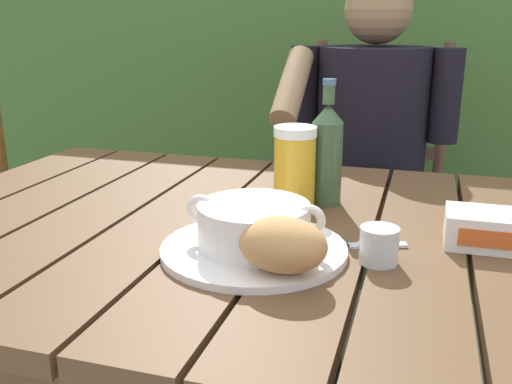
# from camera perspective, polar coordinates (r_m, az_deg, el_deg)

# --- Properties ---
(dining_table) EXTENTS (1.36, 0.95, 0.73)m
(dining_table) POSITION_cam_1_polar(r_m,az_deg,el_deg) (1.08, -0.90, -7.37)
(dining_table) COLOR brown
(dining_table) RESTS_ON ground_plane
(hedge_backdrop) EXTENTS (3.88, 0.86, 1.67)m
(hedge_backdrop) POSITION_cam_1_polar(r_m,az_deg,el_deg) (2.55, 11.78, 11.43)
(hedge_backdrop) COLOR #41682E
(hedge_backdrop) RESTS_ON ground_plane
(chair_near_diner) EXTENTS (0.45, 0.40, 1.02)m
(chair_near_diner) POSITION_cam_1_polar(r_m,az_deg,el_deg) (1.94, 11.46, -1.30)
(chair_near_diner) COLOR brown
(chair_near_diner) RESTS_ON ground_plane
(person_eating) EXTENTS (0.48, 0.47, 1.23)m
(person_eating) POSITION_cam_1_polar(r_m,az_deg,el_deg) (1.69, 11.14, 3.99)
(person_eating) COLOR black
(person_eating) RESTS_ON ground_plane
(serving_plate) EXTENTS (0.30, 0.30, 0.01)m
(serving_plate) POSITION_cam_1_polar(r_m,az_deg,el_deg) (0.91, -0.20, -5.75)
(serving_plate) COLOR white
(serving_plate) RESTS_ON dining_table
(soup_bowl) EXTENTS (0.23, 0.18, 0.08)m
(soup_bowl) POSITION_cam_1_polar(r_m,az_deg,el_deg) (0.90, -0.21, -3.24)
(soup_bowl) COLOR white
(soup_bowl) RESTS_ON serving_plate
(bread_roll) EXTENTS (0.14, 0.11, 0.08)m
(bread_roll) POSITION_cam_1_polar(r_m,az_deg,el_deg) (0.81, 2.70, -5.29)
(bread_roll) COLOR tan
(bread_roll) RESTS_ON serving_plate
(beer_glass) EXTENTS (0.08, 0.08, 0.16)m
(beer_glass) POSITION_cam_1_polar(r_m,az_deg,el_deg) (1.11, 3.89, 2.44)
(beer_glass) COLOR gold
(beer_glass) RESTS_ON dining_table
(beer_bottle) EXTENTS (0.06, 0.06, 0.25)m
(beer_bottle) POSITION_cam_1_polar(r_m,az_deg,el_deg) (1.14, 7.13, 3.95)
(beer_bottle) COLOR #375332
(beer_bottle) RESTS_ON dining_table
(water_glass_small) EXTENTS (0.06, 0.06, 0.06)m
(water_glass_small) POSITION_cam_1_polar(r_m,az_deg,el_deg) (0.89, 12.24, -5.24)
(water_glass_small) COLOR silver
(water_glass_small) RESTS_ON dining_table
(butter_tub) EXTENTS (0.13, 0.10, 0.06)m
(butter_tub) POSITION_cam_1_polar(r_m,az_deg,el_deg) (1.00, 22.06, -3.45)
(butter_tub) COLOR white
(butter_tub) RESTS_ON dining_table
(table_knife) EXTENTS (0.16, 0.08, 0.01)m
(table_knife) POSITION_cam_1_polar(r_m,az_deg,el_deg) (0.94, 9.01, -5.33)
(table_knife) COLOR silver
(table_knife) RESTS_ON dining_table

